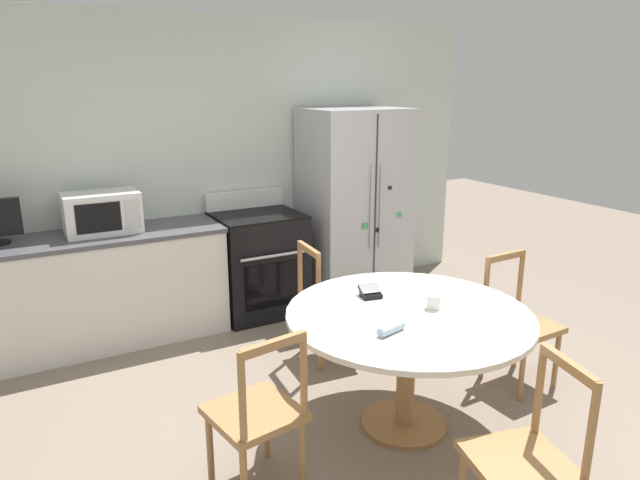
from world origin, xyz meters
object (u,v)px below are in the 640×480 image
at_px(candle_glass, 433,303).
at_px(wallet, 370,292).
at_px(dining_chair_right, 519,324).
at_px(dining_chair_far, 329,304).
at_px(microwave, 102,213).
at_px(refrigerator, 354,205).
at_px(oven_range, 259,263).
at_px(dining_chair_near, 526,462).
at_px(dining_chair_left, 258,415).

bearing_deg(candle_glass, wallet, 122.75).
bearing_deg(dining_chair_right, dining_chair_far, -46.26).
height_order(microwave, dining_chair_far, microwave).
relative_size(refrigerator, candle_glass, 21.02).
height_order(oven_range, dining_chair_near, oven_range).
bearing_deg(refrigerator, dining_chair_right, -87.69).
xyz_separation_m(microwave, dining_chair_right, (2.34, -2.10, -0.62)).
height_order(refrigerator, wallet, refrigerator).
distance_m(dining_chair_far, dining_chair_right, 1.35).
bearing_deg(dining_chair_near, microwave, 35.36).
distance_m(dining_chair_far, wallet, 0.78).
bearing_deg(dining_chair_left, oven_range, 57.74).
distance_m(oven_range, microwave, 1.41).
distance_m(refrigerator, dining_chair_left, 2.94).
relative_size(dining_chair_left, dining_chair_far, 1.00).
xyz_separation_m(refrigerator, dining_chair_near, (-1.04, -3.07, -0.47)).
relative_size(refrigerator, dining_chair_right, 2.00).
relative_size(dining_chair_right, wallet, 6.13).
bearing_deg(dining_chair_near, refrigerator, -4.47).
relative_size(microwave, dining_chair_near, 0.62).
bearing_deg(microwave, dining_chair_right, -41.81).
height_order(refrigerator, dining_chair_near, refrigerator).
bearing_deg(wallet, dining_chair_near, -92.26).
relative_size(dining_chair_far, dining_chair_near, 1.00).
bearing_deg(microwave, dining_chair_far, -39.85).
height_order(dining_chair_far, wallet, dining_chair_far).
bearing_deg(oven_range, microwave, 177.42).
xyz_separation_m(dining_chair_near, dining_chair_right, (1.12, 1.07, 0.00)).
xyz_separation_m(microwave, candle_glass, (1.49, -2.19, -0.27)).
bearing_deg(candle_glass, dining_chair_right, 6.08).
relative_size(dining_chair_left, dining_chair_near, 1.00).
relative_size(refrigerator, wallet, 12.28).
height_order(dining_chair_left, dining_chair_near, same).
distance_m(microwave, candle_glass, 2.66).
bearing_deg(dining_chair_far, refrigerator, 145.00).
distance_m(dining_chair_left, dining_chair_near, 1.27).
bearing_deg(oven_range, dining_chair_far, -84.62).
xyz_separation_m(microwave, dining_chair_left, (0.33, -2.26, -0.62)).
xyz_separation_m(microwave, dining_chair_far, (1.38, -1.15, -0.62)).
bearing_deg(microwave, dining_chair_near, -68.88).
xyz_separation_m(dining_chair_near, wallet, (0.05, 1.32, 0.34)).
height_order(refrigerator, dining_chair_far, refrigerator).
bearing_deg(refrigerator, oven_range, 177.95).
bearing_deg(dining_chair_near, candle_glass, -1.27).
height_order(refrigerator, oven_range, refrigerator).
bearing_deg(oven_range, dining_chair_near, -90.95).
bearing_deg(dining_chair_left, dining_chair_near, -54.76).
bearing_deg(microwave, refrigerator, -2.35).
distance_m(dining_chair_left, candle_glass, 1.21).
height_order(refrigerator, microwave, refrigerator).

